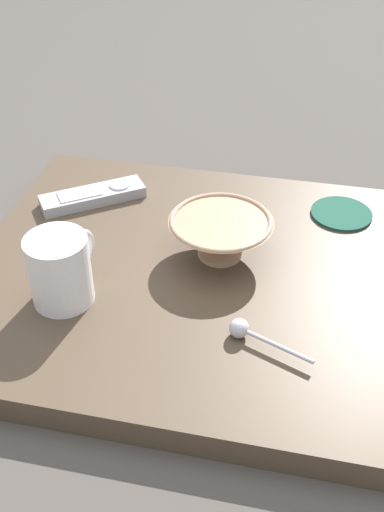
# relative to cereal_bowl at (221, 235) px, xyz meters

# --- Properties ---
(ground_plane) EXTENTS (6.00, 6.00, 0.00)m
(ground_plane) POSITION_rel_cereal_bowl_xyz_m (-0.05, -0.04, -0.08)
(ground_plane) COLOR #47423D
(table) EXTENTS (0.63, 0.58, 0.04)m
(table) POSITION_rel_cereal_bowl_xyz_m (-0.05, -0.04, -0.06)
(table) COLOR #4C3D2D
(table) RESTS_ON ground
(cereal_bowl) EXTENTS (0.16, 0.16, 0.07)m
(cereal_bowl) POSITION_rel_cereal_bowl_xyz_m (0.00, 0.00, 0.00)
(cereal_bowl) COLOR tan
(cereal_bowl) RESTS_ON table
(coffee_mug) EXTENTS (0.09, 0.12, 0.10)m
(coffee_mug) POSITION_rel_cereal_bowl_xyz_m (-0.20, -0.15, 0.01)
(coffee_mug) COLOR white
(coffee_mug) RESTS_ON table
(teaspoon) EXTENTS (0.11, 0.06, 0.03)m
(teaspoon) POSITION_rel_cereal_bowl_xyz_m (0.06, -0.17, -0.02)
(teaspoon) COLOR silver
(teaspoon) RESTS_ON table
(tv_remote_near) EXTENTS (0.18, 0.15, 0.02)m
(tv_remote_near) POSITION_rel_cereal_bowl_xyz_m (-0.24, 0.10, -0.03)
(tv_remote_near) COLOR #9E9EA3
(tv_remote_near) RESTS_ON table
(drink_coaster) EXTENTS (0.10, 0.10, 0.01)m
(drink_coaster) POSITION_rel_cereal_bowl_xyz_m (0.18, 0.15, -0.04)
(drink_coaster) COLOR #194738
(drink_coaster) RESTS_ON table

